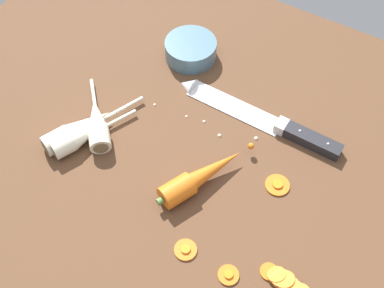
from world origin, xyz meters
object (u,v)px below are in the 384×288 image
carrot_slice_stray_mid (229,275)px  carrot_slice_stray_near (186,249)px  carrot_slice_stray_far (277,185)px  whole_carrot (200,177)px  chefs_knife (254,115)px  carrot_slice_stack (289,286)px  parsnip_mid_left (78,129)px  parsnip_mid_right (97,123)px  parsnip_front (81,136)px  prep_bowl (191,49)px

carrot_slice_stray_mid → carrot_slice_stray_near: bearing=179.4°
carrot_slice_stray_mid → carrot_slice_stray_far: bearing=90.9°
whole_carrot → carrot_slice_stray_near: size_ratio=5.13×
chefs_knife → carrot_slice_stray_mid: 32.31cm
carrot_slice_stack → carrot_slice_stray_near: size_ratio=2.62×
carrot_slice_stray_mid → parsnip_mid_left: bearing=165.9°
whole_carrot → carrot_slice_stray_near: whole_carrot is taller
parsnip_mid_left → parsnip_mid_right: same height
parsnip_mid_left → carrot_slice_stray_near: (29.24, -9.25, -1.62)cm
whole_carrot → parsnip_front: (-23.46, -3.72, -0.12)cm
chefs_knife → carrot_slice_stray_near: 30.48cm
chefs_knife → prep_bowl: size_ratio=3.16×
parsnip_mid_left → carrot_slice_stray_mid: 38.41cm
carrot_slice_stray_far → prep_bowl: prep_bowl is taller
carrot_slice_stray_mid → parsnip_front: bearing=166.9°
parsnip_mid_right → carrot_slice_stray_far: parsnip_mid_right is taller
carrot_slice_stray_near → carrot_slice_stray_mid: 7.98cm
parsnip_front → parsnip_mid_right: same height
prep_bowl → carrot_slice_stray_far: bearing=-33.3°
parsnip_mid_right → parsnip_mid_left: bearing=-126.7°
carrot_slice_stray_mid → prep_bowl: size_ratio=0.31×
parsnip_mid_right → carrot_slice_stack: bearing=-12.1°
carrot_slice_stack → parsnip_mid_left: bearing=172.1°
parsnip_mid_left → carrot_slice_stray_near: size_ratio=5.44×
chefs_knife → parsnip_mid_left: parsnip_mid_left is taller
parsnip_front → carrot_slice_stack: (44.73, -5.40, -0.65)cm
carrot_slice_stack → prep_bowl: prep_bowl is taller
chefs_knife → parsnip_mid_right: (-24.13, -18.11, 1.33)cm
parsnip_front → carrot_slice_stray_near: 29.12cm
parsnip_mid_right → carrot_slice_stray_near: 29.70cm
parsnip_mid_right → carrot_slice_stray_near: bearing=-24.4°
chefs_knife → carrot_slice_stray_mid: chefs_knife is taller
whole_carrot → carrot_slice_stack: size_ratio=1.96×
chefs_knife → carrot_slice_stray_mid: size_ratio=10.22×
carrot_slice_stack → carrot_slice_stray_mid: size_ratio=2.89×
parsnip_mid_right → prep_bowl: (4.99, 25.97, 0.17)cm
chefs_knife → prep_bowl: bearing=157.7°
chefs_knife → parsnip_front: parsnip_front is taller
whole_carrot → prep_bowl: (-17.60, 26.21, 0.05)cm
parsnip_front → carrot_slice_stray_far: 37.09cm
parsnip_mid_left → carrot_slice_stray_far: (36.92, 9.42, -1.62)cm
chefs_knife → carrot_slice_stray_far: (10.57, -11.67, -0.29)cm
parsnip_mid_right → prep_bowl: size_ratio=1.32×
carrot_slice_stack → carrot_slice_stray_mid: 9.40cm
parsnip_mid_left → carrot_slice_stray_far: parsnip_mid_left is taller
chefs_knife → parsnip_mid_right: 30.20cm
carrot_slice_stray_far → prep_bowl: bearing=146.7°
whole_carrot → carrot_slice_stray_mid: size_ratio=5.67×
chefs_knife → parsnip_front: (-24.99, -22.07, 1.33)cm
carrot_slice_stack → carrot_slice_stray_mid: carrot_slice_stack is taller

